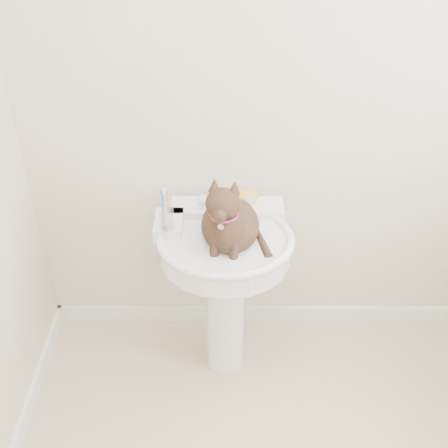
{
  "coord_description": "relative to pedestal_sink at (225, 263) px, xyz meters",
  "views": [
    {
      "loc": [
        -0.22,
        -1.02,
        2.16
      ],
      "look_at": [
        -0.23,
        0.79,
        0.85
      ],
      "focal_mm": 45.0,
      "sensor_mm": 36.0,
      "label": 1
    }
  ],
  "objects": [
    {
      "name": "pedestal_sink",
      "position": [
        0.0,
        0.0,
        0.0
      ],
      "size": [
        0.58,
        0.57,
        0.8
      ],
      "color": "white",
      "rests_on": "floor"
    },
    {
      "name": "faucet",
      "position": [
        0.0,
        0.14,
        0.21
      ],
      "size": [
        0.28,
        0.12,
        0.14
      ],
      "color": "silver",
      "rests_on": "pedestal_sink"
    },
    {
      "name": "baseboard_back",
      "position": [
        0.22,
        0.28,
        -0.59
      ],
      "size": [
        2.2,
        0.02,
        0.09
      ],
      "primitive_type": "cube",
      "color": "white",
      "rests_on": "floor"
    },
    {
      "name": "soap_bar",
      "position": [
        0.09,
        0.23,
        0.19
      ],
      "size": [
        0.1,
        0.08,
        0.03
      ],
      "primitive_type": "cube",
      "rotation": [
        0.0,
        0.0,
        -0.33
      ],
      "color": "#F8A128",
      "rests_on": "pedestal_sink"
    },
    {
      "name": "wall_back",
      "position": [
        0.22,
        0.29,
        0.62
      ],
      "size": [
        2.2,
        0.0,
        2.5
      ],
      "primitive_type": null,
      "color": "beige",
      "rests_on": "ground"
    },
    {
      "name": "toothbrush_cup",
      "position": [
        -0.24,
        0.01,
        0.22
      ],
      "size": [
        0.07,
        0.07,
        0.18
      ],
      "rotation": [
        0.0,
        0.0,
        0.24
      ],
      "color": "silver",
      "rests_on": "pedestal_sink"
    },
    {
      "name": "cat",
      "position": [
        0.02,
        -0.04,
        0.23
      ],
      "size": [
        0.26,
        0.32,
        0.47
      ],
      "rotation": [
        0.0,
        0.0,
        -0.22
      ],
      "color": "#49301F",
      "rests_on": "pedestal_sink"
    }
  ]
}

